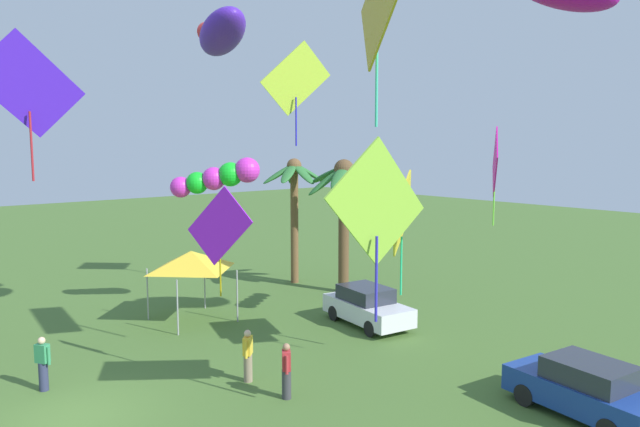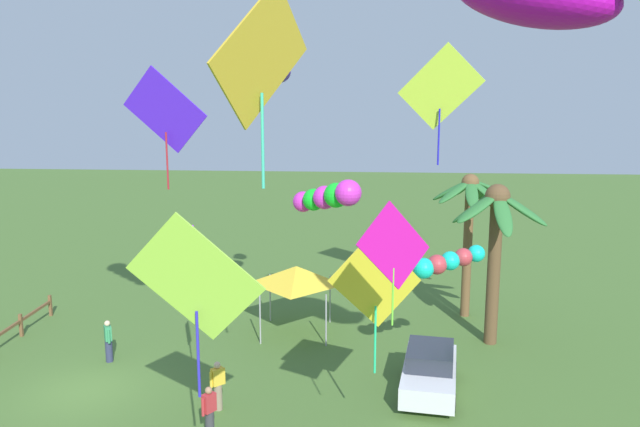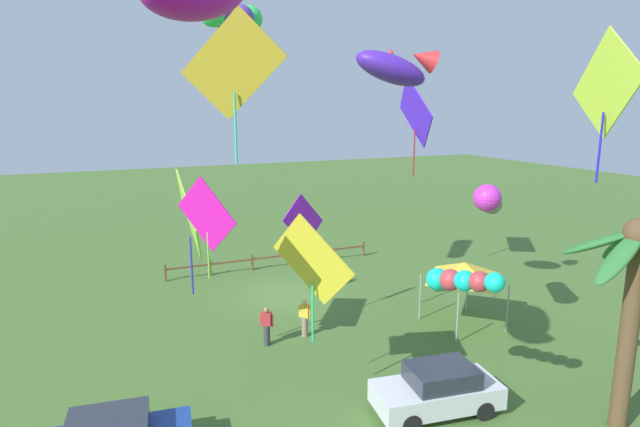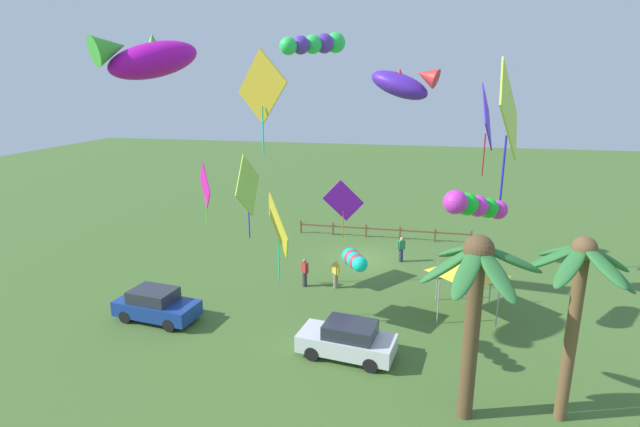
# 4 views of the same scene
# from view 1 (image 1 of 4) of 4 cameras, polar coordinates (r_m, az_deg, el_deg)

# --- Properties ---
(ground_plane) EXTENTS (120.00, 120.00, 0.00)m
(ground_plane) POSITION_cam_1_polar(r_m,az_deg,el_deg) (17.48, -22.41, -17.70)
(ground_plane) COLOR #476B2D
(palm_tree_0) EXTENTS (3.88, 3.73, 6.38)m
(palm_tree_0) POSITION_cam_1_polar(r_m,az_deg,el_deg) (28.07, 2.30, 1.82)
(palm_tree_0) COLOR brown
(palm_tree_0) RESTS_ON ground
(palm_tree_1) EXTENTS (3.37, 3.40, 6.37)m
(palm_tree_1) POSITION_cam_1_polar(r_m,az_deg,el_deg) (30.09, -2.50, 2.39)
(palm_tree_1) COLOR brown
(palm_tree_1) RESTS_ON ground
(parked_car_0) EXTENTS (4.08, 2.18, 1.51)m
(parked_car_0) POSITION_cam_1_polar(r_m,az_deg,el_deg) (17.52, 24.06, -15.07)
(parked_car_0) COLOR navy
(parked_car_0) RESTS_ON ground
(parked_car_1) EXTENTS (4.10, 2.22, 1.51)m
(parked_car_1) POSITION_cam_1_polar(r_m,az_deg,el_deg) (23.68, 4.54, -8.84)
(parked_car_1) COLOR silver
(parked_car_1) RESTS_ON ground
(spectator_0) EXTENTS (0.43, 0.43, 1.59)m
(spectator_0) POSITION_cam_1_polar(r_m,az_deg,el_deg) (18.33, -6.93, -13.34)
(spectator_0) COLOR gray
(spectator_0) RESTS_ON ground
(spectator_1) EXTENTS (0.49, 0.39, 1.59)m
(spectator_1) POSITION_cam_1_polar(r_m,az_deg,el_deg) (19.31, -25.05, -12.88)
(spectator_1) COLOR #2D3351
(spectator_1) RESTS_ON ground
(spectator_2) EXTENTS (0.47, 0.40, 1.59)m
(spectator_2) POSITION_cam_1_polar(r_m,az_deg,el_deg) (17.11, -3.24, -14.79)
(spectator_2) COLOR #38383D
(spectator_2) RESTS_ON ground
(festival_tent) EXTENTS (2.86, 2.86, 2.85)m
(festival_tent) POSITION_cam_1_polar(r_m,az_deg,el_deg) (24.29, -12.25, -4.41)
(festival_tent) COLOR #9E9EA3
(festival_tent) RESTS_ON ground
(kite_tube_0) EXTENTS (2.94, 2.88, 1.65)m
(kite_tube_0) POSITION_cam_1_polar(r_m,az_deg,el_deg) (24.47, -9.75, 3.42)
(kite_tube_0) COLOR #DA2FC8
(kite_fish_1) EXTENTS (3.50, 2.15, 1.89)m
(kite_fish_1) POSITION_cam_1_polar(r_m,az_deg,el_deg) (20.97, -9.50, 16.88)
(kite_fish_1) COLOR #4C21B8
(kite_diamond_2) EXTENTS (3.01, 1.84, 4.82)m
(kite_diamond_2) POSITION_cam_1_polar(r_m,az_deg,el_deg) (16.44, 5.53, 18.93)
(kite_diamond_2) COLOR gold
(kite_diamond_4) EXTENTS (1.06, 3.23, 4.66)m
(kite_diamond_4) POSITION_cam_1_polar(r_m,az_deg,el_deg) (27.31, -2.33, 12.66)
(kite_diamond_4) COLOR #C6EC3D
(kite_diamond_5) EXTENTS (1.22, 1.63, 2.79)m
(kite_diamond_5) POSITION_cam_1_polar(r_m,az_deg,el_deg) (17.44, 16.45, 4.60)
(kite_diamond_5) COLOR #DD14A2
(kite_diamond_7) EXTENTS (0.67, 3.24, 4.47)m
(kite_diamond_7) POSITION_cam_1_polar(r_m,az_deg,el_deg) (14.19, 5.50, 0.71)
(kite_diamond_7) COLOR #9FDD41
(kite_diamond_8) EXTENTS (0.73, 3.64, 5.05)m
(kite_diamond_8) POSITION_cam_1_polar(r_m,az_deg,el_deg) (22.79, -26.20, 10.86)
(kite_diamond_8) COLOR #4A1DE5
(kite_tube_9) EXTENTS (1.23, 2.37, 0.99)m
(kite_tube_9) POSITION_cam_1_polar(r_m,az_deg,el_deg) (23.49, 4.95, 0.12)
(kite_tube_9) COLOR #12D3BB
(kite_diamond_10) EXTENTS (2.14, 0.90, 3.20)m
(kite_diamond_10) POSITION_cam_1_polar(r_m,az_deg,el_deg) (17.22, -9.62, -1.34)
(kite_diamond_10) COLOR #9A1CE2
(kite_diamond_11) EXTENTS (1.62, 2.54, 4.10)m
(kite_diamond_11) POSITION_cam_1_polar(r_m,az_deg,el_deg) (19.25, 7.87, -0.26)
(kite_diamond_11) COLOR yellow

